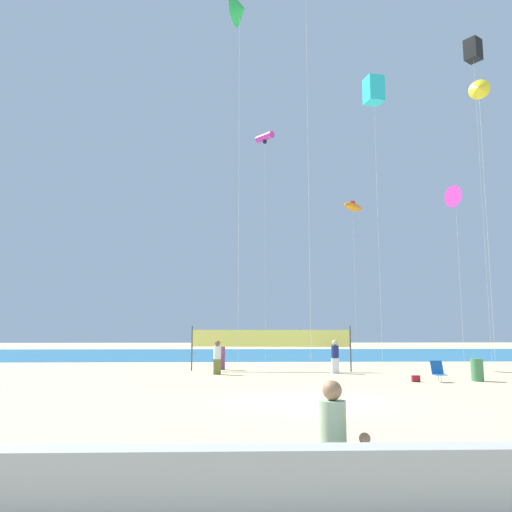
{
  "coord_description": "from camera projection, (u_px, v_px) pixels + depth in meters",
  "views": [
    {
      "loc": [
        -2.28,
        -16.72,
        2.36
      ],
      "look_at": [
        -1.43,
        9.95,
        6.0
      ],
      "focal_mm": 36.29,
      "sensor_mm": 36.0,
      "label": 1
    }
  ],
  "objects": [
    {
      "name": "beach_handbag",
      "position": [
        416.0,
        379.0,
        22.2
      ],
      "size": [
        0.34,
        0.17,
        0.28
      ],
      "primitive_type": "cube",
      "color": "maroon",
      "rests_on": "ground"
    },
    {
      "name": "kite_green_delta",
      "position": [
        240.0,
        10.0,
        22.7
      ],
      "size": [
        0.94,
        1.48,
        16.87
      ],
      "color": "silver",
      "rests_on": "ground"
    },
    {
      "name": "kite_black_box",
      "position": [
        473.0,
        50.0,
        32.95
      ],
      "size": [
        1.21,
        1.21,
        20.54
      ],
      "color": "silver",
      "rests_on": "ground"
    },
    {
      "name": "kite_cyan_box",
      "position": [
        374.0,
        91.0,
        28.88
      ],
      "size": [
        1.11,
        1.11,
        16.19
      ],
      "color": "silver",
      "rests_on": "ground"
    },
    {
      "name": "kite_magenta_delta",
      "position": [
        455.0,
        197.0,
        28.11
      ],
      "size": [
        0.85,
        1.25,
        9.97
      ],
      "color": "silver",
      "rests_on": "ground"
    },
    {
      "name": "mother_figure",
      "position": [
        333.0,
        437.0,
        7.06
      ],
      "size": [
        0.37,
        0.37,
        1.62
      ],
      "rotation": [
        0.0,
        0.0,
        0.36
      ],
      "color": "#2D2D33",
      "rests_on": "ground"
    },
    {
      "name": "volleyball_net",
      "position": [
        270.0,
        340.0,
        27.74
      ],
      "size": [
        8.54,
        1.05,
        2.4
      ],
      "color": "#4C4C51",
      "rests_on": "ground"
    },
    {
      "name": "ocean_band",
      "position": [
        266.0,
        354.0,
        44.53
      ],
      "size": [
        120.0,
        20.0,
        0.01
      ],
      "primitive_type": "cube",
      "color": "#1E6B99",
      "rests_on": "ground"
    },
    {
      "name": "boardwalk_ledge",
      "position": [
        426.0,
        485.0,
        6.28
      ],
      "size": [
        28.0,
        0.44,
        0.91
      ],
      "primitive_type": "cube",
      "color": "#A8A8AD",
      "rests_on": "ground"
    },
    {
      "name": "toddler_figure",
      "position": [
        365.0,
        466.0,
        6.92
      ],
      "size": [
        0.22,
        0.22,
        0.94
      ],
      "rotation": [
        0.0,
        0.0,
        -0.38
      ],
      "color": "olive",
      "rests_on": "ground"
    },
    {
      "name": "kite_magenta_tube",
      "position": [
        265.0,
        138.0,
        35.4
      ],
      "size": [
        1.28,
        1.37,
        15.48
      ],
      "color": "silver",
      "rests_on": "ground"
    },
    {
      "name": "folding_beach_chair",
      "position": [
        438.0,
        371.0,
        22.24
      ],
      "size": [
        0.52,
        0.65,
        0.89
      ],
      "rotation": [
        0.0,
        0.0,
        -0.22
      ],
      "color": "#1959B2",
      "rests_on": "ground"
    },
    {
      "name": "beachgoer_white_shirt",
      "position": [
        217.0,
        356.0,
        25.75
      ],
      "size": [
        0.38,
        0.38,
        1.67
      ],
      "rotation": [
        0.0,
        0.0,
        3.05
      ],
      "color": "olive",
      "rests_on": "ground"
    },
    {
      "name": "beachgoer_plum_shirt",
      "position": [
        222.0,
        353.0,
        28.61
      ],
      "size": [
        0.39,
        0.39,
        1.72
      ],
      "rotation": [
        0.0,
        0.0,
        1.35
      ],
      "color": "#7A3872",
      "rests_on": "ground"
    },
    {
      "name": "beachgoer_navy_shirt",
      "position": [
        335.0,
        355.0,
        26.36
      ],
      "size": [
        0.38,
        0.38,
        1.68
      ],
      "rotation": [
        0.0,
        0.0,
        3.66
      ],
      "color": "white",
      "rests_on": "ground"
    },
    {
      "name": "kite_yellow_delta",
      "position": [
        479.0,
        90.0,
        23.4
      ],
      "size": [
        0.91,
        0.78,
        13.53
      ],
      "color": "silver",
      "rests_on": "ground"
    },
    {
      "name": "trash_barrel",
      "position": [
        477.0,
        370.0,
        22.54
      ],
      "size": [
        0.53,
        0.53,
        0.97
      ],
      "primitive_type": "cylinder",
      "color": "#3F7F4C",
      "rests_on": "ground"
    },
    {
      "name": "kite_orange_inflatable",
      "position": [
        353.0,
        207.0,
        37.03
      ],
      "size": [
        1.74,
        1.39,
        11.31
      ],
      "color": "silver",
      "rests_on": "ground"
    },
    {
      "name": "ground_plane",
      "position": [
        311.0,
        402.0,
        16.31
      ],
      "size": [
        120.0,
        120.0,
        0.0
      ],
      "primitive_type": "plane",
      "color": "#D1BC89"
    }
  ]
}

